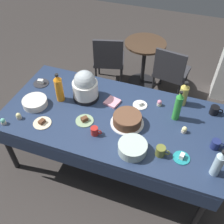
{
  "coord_description": "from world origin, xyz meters",
  "views": [
    {
      "loc": [
        0.6,
        -1.69,
        2.57
      ],
      "look_at": [
        0.0,
        0.0,
        0.8
      ],
      "focal_mm": 40.88,
      "sensor_mm": 36.0,
      "label": 1
    }
  ],
  "objects": [
    {
      "name": "coffee_mug_olive",
      "position": [
        0.55,
        -0.31,
        0.8
      ],
      "size": [
        0.13,
        0.08,
        0.09
      ],
      "color": "olive",
      "rests_on": "potluck_table"
    },
    {
      "name": "slow_cooker",
      "position": [
        -0.35,
        0.16,
        0.91
      ],
      "size": [
        0.28,
        0.28,
        0.34
      ],
      "color": "black",
      "rests_on": "potluck_table"
    },
    {
      "name": "potluck_table",
      "position": [
        0.0,
        0.0,
        0.69
      ],
      "size": [
        2.2,
        1.1,
        0.75
      ],
      "color": "navy",
      "rests_on": "ground"
    },
    {
      "name": "paper_napkin_stack",
      "position": [
        -0.06,
        0.18,
        0.76
      ],
      "size": [
        0.17,
        0.17,
        0.02
      ],
      "primitive_type": "cube",
      "rotation": [
        0.0,
        0.0,
        -0.25
      ],
      "color": "pink",
      "rests_on": "potluck_table"
    },
    {
      "name": "dessert_plate_white",
      "position": [
        0.23,
        0.24,
        0.76
      ],
      "size": [
        0.15,
        0.15,
        0.04
      ],
      "color": "white",
      "rests_on": "potluck_table"
    },
    {
      "name": "coffee_mug_red",
      "position": [
        -0.07,
        -0.28,
        0.79
      ],
      "size": [
        0.11,
        0.07,
        0.08
      ],
      "color": "#B2231E",
      "rests_on": "potluck_table"
    },
    {
      "name": "ground",
      "position": [
        0.0,
        0.0,
        0.0
      ],
      "size": [
        9.0,
        9.0,
        0.0
      ],
      "primitive_type": "plane",
      "color": "#383330"
    },
    {
      "name": "dessert_plate_teal",
      "position": [
        0.73,
        -0.28,
        0.76
      ],
      "size": [
        0.15,
        0.15,
        0.05
      ],
      "color": "teal",
      "rests_on": "potluck_table"
    },
    {
      "name": "round_cafe_table",
      "position": [
        -0.05,
        1.57,
        0.5
      ],
      "size": [
        0.6,
        0.6,
        0.72
      ],
      "color": "#473323",
      "rests_on": "ground"
    },
    {
      "name": "ceramic_snack_bowl",
      "position": [
        -0.81,
        -0.12,
        0.79
      ],
      "size": [
        0.25,
        0.25,
        0.07
      ],
      "primitive_type": "cylinder",
      "color": "silver",
      "rests_on": "potluck_table"
    },
    {
      "name": "coffee_mug_black",
      "position": [
        0.96,
        0.38,
        0.79
      ],
      "size": [
        0.13,
        0.09,
        0.09
      ],
      "color": "black",
      "rests_on": "potluck_table"
    },
    {
      "name": "glass_salad_bowl",
      "position": [
        0.32,
        -0.35,
        0.8
      ],
      "size": [
        0.26,
        0.26,
        0.1
      ],
      "primitive_type": "cylinder",
      "color": "#B2C6BC",
      "rests_on": "potluck_table"
    },
    {
      "name": "cupcake_cocoa",
      "position": [
        0.71,
        0.02,
        0.78
      ],
      "size": [
        0.05,
        0.05,
        0.07
      ],
      "color": "beige",
      "rests_on": "potluck_table"
    },
    {
      "name": "dessert_plate_cream",
      "position": [
        -0.6,
        -0.33,
        0.76
      ],
      "size": [
        0.18,
        0.18,
        0.04
      ],
      "color": "beige",
      "rests_on": "potluck_table"
    },
    {
      "name": "maroon_chair_right",
      "position": [
        0.39,
        1.35,
        0.49
      ],
      "size": [
        0.5,
        0.5,
        0.85
      ],
      "color": "#333338",
      "rests_on": "ground"
    },
    {
      "name": "cupcake_vanilla",
      "position": [
        -0.85,
        -0.35,
        0.78
      ],
      "size": [
        0.05,
        0.05,
        0.07
      ],
      "color": "beige",
      "rests_on": "potluck_table"
    },
    {
      "name": "dessert_plate_sage",
      "position": [
        -0.23,
        -0.16,
        0.76
      ],
      "size": [
        0.18,
        0.18,
        0.05
      ],
      "color": "#8CA87F",
      "rests_on": "potluck_table"
    },
    {
      "name": "coffee_mug_navy",
      "position": [
        1.0,
        -0.07,
        0.8
      ],
      "size": [
        0.12,
        0.08,
        0.09
      ],
      "color": "navy",
      "rests_on": "potluck_table"
    },
    {
      "name": "soda_bottle_water",
      "position": [
        1.01,
        -0.34,
        0.89
      ],
      "size": [
        0.07,
        0.07,
        0.29
      ],
      "color": "silver",
      "rests_on": "potluck_table"
    },
    {
      "name": "soda_bottle_ginger_ale",
      "position": [
        0.63,
        0.41,
        0.88
      ],
      "size": [
        0.09,
        0.09,
        0.28
      ],
      "color": "gold",
      "rests_on": "potluck_table"
    },
    {
      "name": "soda_bottle_lime_soda",
      "position": [
        0.6,
        0.18,
        0.91
      ],
      "size": [
        0.07,
        0.07,
        0.34
      ],
      "color": "green",
      "rests_on": "potluck_table"
    },
    {
      "name": "dessert_plate_charcoal",
      "position": [
        -0.94,
        0.21,
        0.76
      ],
      "size": [
        0.17,
        0.17,
        0.05
      ],
      "color": "#2D2D33",
      "rests_on": "potluck_table"
    },
    {
      "name": "cupcake_mint",
      "position": [
        -0.59,
        0.43,
        0.78
      ],
      "size": [
        0.05,
        0.05,
        0.07
      ],
      "color": "beige",
      "rests_on": "potluck_table"
    },
    {
      "name": "soda_bottle_orange_juice",
      "position": [
        -0.6,
        0.05,
        0.9
      ],
      "size": [
        0.08,
        0.08,
        0.33
      ],
      "color": "orange",
      "rests_on": "potluck_table"
    },
    {
      "name": "maroon_chair_left",
      "position": [
        -0.53,
        1.35,
        0.49
      ],
      "size": [
        0.54,
        0.54,
        0.85
      ],
      "color": "#333338",
      "rests_on": "ground"
    },
    {
      "name": "frosted_layer_cake",
      "position": [
        0.17,
        -0.05,
        0.8
      ],
      "size": [
        0.33,
        0.33,
        0.11
      ],
      "color": "silver",
      "rests_on": "potluck_table"
    },
    {
      "name": "cupcake_rose",
      "position": [
        -0.95,
        -0.46,
        0.78
      ],
      "size": [
        0.05,
        0.05,
        0.07
      ],
      "color": "beige",
      "rests_on": "potluck_table"
    },
    {
      "name": "cupcake_lemon",
      "position": [
        0.41,
        0.31,
        0.78
      ],
      "size": [
        0.05,
        0.05,
        0.07
      ],
      "color": "beige",
      "rests_on": "potluck_table"
    }
  ]
}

